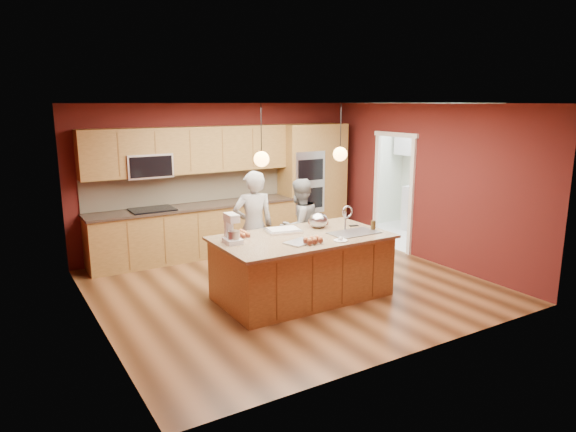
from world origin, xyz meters
TOP-DOWN VIEW (x-y plane):
  - floor at (0.00, 0.00)m, footprint 5.50×5.50m
  - ceiling at (0.00, 0.00)m, footprint 5.50×5.50m
  - wall_back at (0.00, 2.50)m, footprint 5.50×0.00m
  - wall_front at (0.00, -2.50)m, footprint 5.50×0.00m
  - wall_left at (-2.75, 0.00)m, footprint 0.00×5.00m
  - wall_right at (2.75, 0.00)m, footprint 0.00×5.00m
  - cabinet_run at (-0.68, 2.25)m, footprint 3.74×0.64m
  - oven_column at (1.85, 2.19)m, footprint 1.30×0.62m
  - doorway_trim at (2.73, 0.80)m, footprint 0.08×1.11m
  - laundry_room at (4.35, 1.20)m, footprint 2.60×2.70m
  - pendant_left at (-0.70, -0.42)m, footprint 0.20×0.20m
  - pendant_right at (0.56, -0.42)m, footprint 0.20×0.20m
  - island at (-0.05, -0.43)m, footprint 2.42×1.36m
  - person_left at (-0.35, 0.51)m, footprint 0.70×0.54m
  - person_right at (0.48, 0.51)m, footprint 0.83×0.69m
  - stand_mixer at (-1.06, -0.24)m, footprint 0.22×0.30m
  - sheet_cake at (-0.17, -0.08)m, footprint 0.55×0.45m
  - cooling_rack at (-0.29, -0.71)m, footprint 0.46×0.38m
  - mixing_bowl at (0.40, -0.13)m, footprint 0.28×0.28m
  - plate at (0.23, -0.91)m, footprint 0.19×0.19m
  - tumbler at (1.01, -0.66)m, footprint 0.07×0.07m
  - phone at (0.92, -0.33)m, footprint 0.15×0.10m
  - cupcakes_left at (-0.86, 0.02)m, footprint 0.30×0.30m
  - cupcakes_rack at (-0.17, -0.85)m, footprint 0.26×0.17m
  - cupcakes_right at (0.53, 0.06)m, footprint 0.26×0.26m
  - washer at (4.17, 0.90)m, footprint 0.76×0.78m
  - dryer at (4.22, 1.51)m, footprint 0.67×0.69m

SIDE VIEW (x-z plane):
  - floor at x=0.00m, z-range 0.00..0.00m
  - island at x=-0.05m, z-range -0.18..1.09m
  - dryer at x=4.22m, z-range 0.00..0.96m
  - washer at x=4.17m, z-range 0.00..1.02m
  - person_right at x=0.48m, z-range 0.00..1.54m
  - person_left at x=-0.35m, z-range 0.00..1.72m
  - phone at x=0.92m, z-range 0.89..0.90m
  - plate at x=0.23m, z-range 0.89..0.91m
  - cooling_rack at x=-0.29m, z-range 0.89..0.91m
  - sheet_cake at x=-0.17m, z-range 0.89..0.94m
  - cupcakes_left at x=-0.86m, z-range 0.89..0.96m
  - cupcakes_right at x=0.53m, z-range 0.89..0.97m
  - cupcakes_rack at x=-0.17m, z-range 0.91..0.99m
  - tumbler at x=1.01m, z-range 0.89..1.03m
  - cabinet_run at x=-0.68m, z-range -0.17..2.13m
  - mixing_bowl at x=0.40m, z-range 0.88..1.12m
  - doorway_trim at x=2.73m, z-range -0.05..2.15m
  - stand_mixer at x=-1.06m, z-range 0.86..1.26m
  - oven_column at x=1.85m, z-range 0.00..2.30m
  - wall_back at x=0.00m, z-range -1.40..4.10m
  - wall_front at x=0.00m, z-range -1.40..4.10m
  - wall_left at x=-2.75m, z-range -1.15..3.85m
  - wall_right at x=2.75m, z-range -1.15..3.85m
  - laundry_room at x=4.35m, z-range 0.60..3.30m
  - pendant_left at x=-0.70m, z-range 1.60..2.40m
  - pendant_right at x=0.56m, z-range 1.60..2.40m
  - ceiling at x=0.00m, z-range 2.70..2.70m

